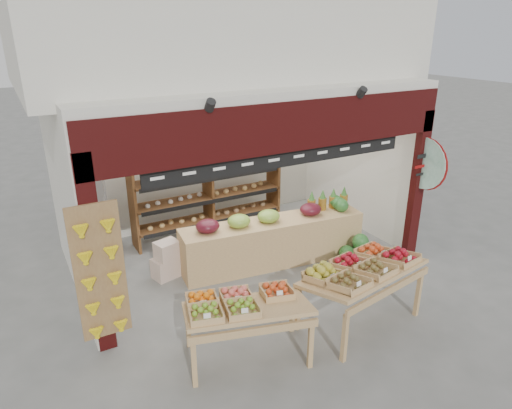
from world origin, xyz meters
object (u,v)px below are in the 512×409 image
object	(u,v)px
display_table_right	(363,270)
display_table_left	(238,305)
back_shelving	(208,177)
refrigerator	(87,211)
mid_counter	(273,240)
cardboard_stack	(177,259)
watermelon_pile	(359,254)

from	to	relation	value
display_table_right	display_table_left	bearing A→B (deg)	174.24
back_shelving	display_table_left	xyz separation A→B (m)	(-1.19, -3.61, -0.43)
display_table_right	back_shelving	bearing A→B (deg)	99.37
refrigerator	mid_counter	xyz separation A→B (m)	(2.73, -2.03, -0.37)
back_shelving	refrigerator	world-z (taller)	back_shelving
display_table_left	back_shelving	bearing A→B (deg)	71.83
refrigerator	cardboard_stack	xyz separation A→B (m)	(1.14, -1.50, -0.59)
cardboard_stack	display_table_left	world-z (taller)	display_table_left
watermelon_pile	display_table_right	bearing A→B (deg)	-131.47
mid_counter	display_table_right	size ratio (longest dim) A/B	1.81
back_shelving	display_table_right	xyz separation A→B (m)	(0.63, -3.79, -0.34)
display_table_right	watermelon_pile	bearing A→B (deg)	48.53
refrigerator	cardboard_stack	bearing A→B (deg)	-54.20
mid_counter	back_shelving	bearing A→B (deg)	105.36
display_table_left	display_table_right	size ratio (longest dim) A/B	0.93
display_table_right	watermelon_pile	world-z (taller)	display_table_right
mid_counter	display_table_left	bearing A→B (deg)	-130.81
mid_counter	display_table_right	xyz separation A→B (m)	(0.16, -2.10, 0.40)
refrigerator	display_table_left	distance (m)	4.09
back_shelving	cardboard_stack	distance (m)	1.88
watermelon_pile	back_shelving	bearing A→B (deg)	125.98
mid_counter	display_table_right	bearing A→B (deg)	-85.65
display_table_left	display_table_right	distance (m)	1.82
mid_counter	display_table_left	world-z (taller)	mid_counter
watermelon_pile	display_table_left	bearing A→B (deg)	-159.07
back_shelving	cardboard_stack	bearing A→B (deg)	-133.87
back_shelving	mid_counter	size ratio (longest dim) A/B	0.92
refrigerator	display_table_right	size ratio (longest dim) A/B	0.90
cardboard_stack	back_shelving	bearing A→B (deg)	46.13
back_shelving	watermelon_pile	bearing A→B (deg)	-54.02
watermelon_pile	mid_counter	bearing A→B (deg)	149.79
refrigerator	mid_counter	world-z (taller)	refrigerator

